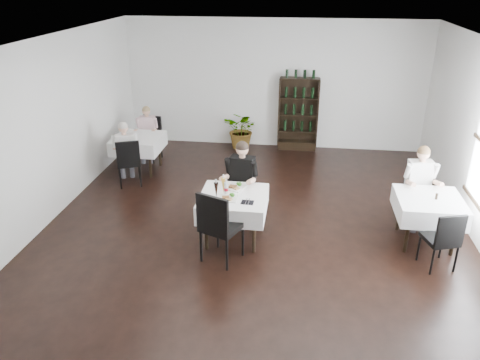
{
  "coord_description": "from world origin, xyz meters",
  "views": [
    {
      "loc": [
        0.68,
        -6.43,
        3.94
      ],
      "look_at": [
        -0.22,
        0.2,
        0.94
      ],
      "focal_mm": 35.0,
      "sensor_mm": 36.0,
      "label": 1
    }
  ],
  "objects_px": {
    "wine_shelf": "(298,115)",
    "potted_tree": "(243,130)",
    "diner_main": "(241,177)",
    "main_table": "(233,204)"
  },
  "relations": [
    {
      "from": "wine_shelf",
      "to": "potted_tree",
      "type": "height_order",
      "value": "wine_shelf"
    },
    {
      "from": "diner_main",
      "to": "wine_shelf",
      "type": "bearing_deg",
      "value": 77.07
    },
    {
      "from": "wine_shelf",
      "to": "main_table",
      "type": "distance_m",
      "value": 4.41
    },
    {
      "from": "wine_shelf",
      "to": "main_table",
      "type": "height_order",
      "value": "wine_shelf"
    },
    {
      "from": "wine_shelf",
      "to": "potted_tree",
      "type": "distance_m",
      "value": 1.37
    },
    {
      "from": "wine_shelf",
      "to": "main_table",
      "type": "relative_size",
      "value": 1.7
    },
    {
      "from": "wine_shelf",
      "to": "main_table",
      "type": "bearing_deg",
      "value": -101.78
    },
    {
      "from": "main_table",
      "to": "diner_main",
      "type": "distance_m",
      "value": 0.61
    },
    {
      "from": "wine_shelf",
      "to": "main_table",
      "type": "xyz_separation_m",
      "value": [
        -0.9,
        -4.31,
        -0.23
      ]
    },
    {
      "from": "main_table",
      "to": "diner_main",
      "type": "height_order",
      "value": "diner_main"
    }
  ]
}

